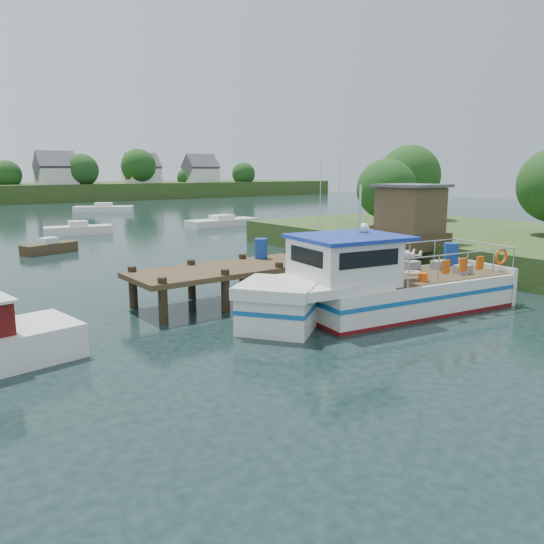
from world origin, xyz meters
TOP-DOWN VIEW (x-y plane):
  - ground_plane at (0.00, 0.00)m, footprint 160.00×160.00m
  - near_shore at (16.88, -0.73)m, footprint 16.00×30.00m
  - dock at (6.51, 0.01)m, footprint 16.60×3.00m
  - lobster_boat at (1.15, -4.84)m, footprint 11.55×4.74m
  - moored_rowboat at (-4.40, 17.55)m, footprint 3.59×2.15m
  - moored_far at (10.03, 48.36)m, footprint 7.43×5.40m
  - moored_b at (0.10, 26.27)m, footprint 5.40×2.71m
  - moored_c at (12.97, 24.94)m, footprint 6.87×2.48m

SIDE VIEW (x-z plane):
  - ground_plane at x=0.00m, z-range 0.00..0.00m
  - moored_rowboat at x=-4.40m, z-range -0.13..0.86m
  - moored_c at x=12.97m, z-range -0.14..0.94m
  - moored_b at x=0.10m, z-range -0.15..0.99m
  - moored_far at x=10.03m, z-range -0.16..1.05m
  - lobster_boat at x=1.15m, z-range -1.77..3.78m
  - near_shore at x=16.88m, z-range -1.83..5.93m
  - dock at x=6.51m, z-range -0.15..4.63m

